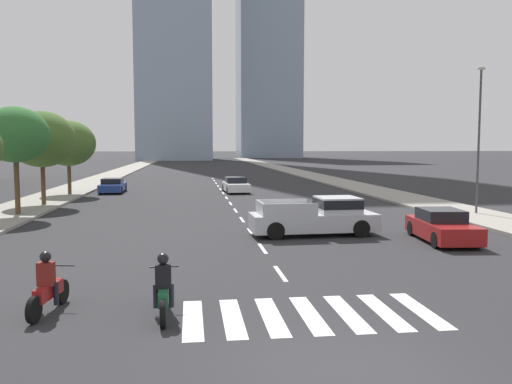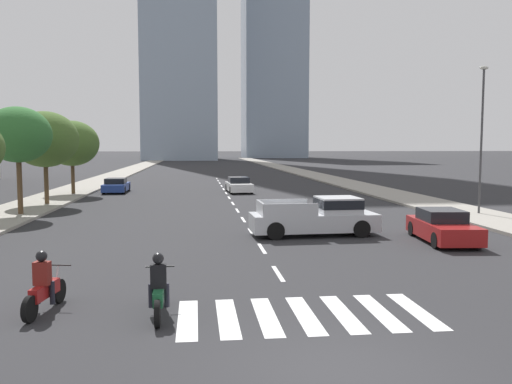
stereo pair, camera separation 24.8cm
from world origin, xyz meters
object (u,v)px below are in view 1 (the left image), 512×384
at_px(pickup_truck, 319,217).
at_px(street_lamp_east, 479,130).
at_px(street_tree_fourth, 68,143).
at_px(motorcycle_trailing, 164,291).
at_px(sedan_red_0, 442,227).
at_px(motorcycle_lead, 48,289).
at_px(street_tree_third, 42,139).
at_px(street_tree_second, 15,135).
at_px(sedan_white_2, 236,185).
at_px(sedan_blue_1, 113,186).

relative_size(pickup_truck, street_lamp_east, 0.68).
height_order(pickup_truck, street_tree_fourth, street_tree_fourth).
distance_m(motorcycle_trailing, street_tree_fourth, 32.46).
bearing_deg(street_tree_fourth, street_lamp_east, -31.00).
height_order(sedan_red_0, street_tree_fourth, street_tree_fourth).
bearing_deg(motorcycle_lead, sedan_red_0, -50.19).
distance_m(pickup_truck, street_tree_third, 20.33).
distance_m(motorcycle_trailing, pickup_truck, 12.15).
distance_m(motorcycle_lead, motorcycle_trailing, 2.75).
distance_m(street_tree_second, street_tree_third, 5.22).
xyz_separation_m(motorcycle_trailing, sedan_red_0, (10.90, 8.26, 0.03)).
distance_m(pickup_truck, sedan_red_0, 5.11).
height_order(sedan_red_0, street_lamp_east, street_lamp_east).
relative_size(motorcycle_trailing, sedan_white_2, 0.51).
bearing_deg(street_tree_fourth, street_tree_second, -90.00).
relative_size(sedan_red_0, street_tree_fourth, 0.77).
bearing_deg(motorcycle_trailing, street_tree_third, 19.26).
relative_size(pickup_truck, street_tree_second, 0.94).
distance_m(sedan_red_0, street_lamp_east, 10.31).
relative_size(motorcycle_lead, motorcycle_trailing, 0.92).
xyz_separation_m(street_tree_second, street_tree_fourth, (0.00, 12.71, -0.40)).
xyz_separation_m(sedan_red_0, street_tree_second, (-19.75, 10.05, 3.92)).
distance_m(pickup_truck, street_tree_fourth, 25.78).
bearing_deg(street_lamp_east, street_tree_third, 162.92).
height_order(pickup_truck, sedan_red_0, pickup_truck).
relative_size(motorcycle_lead, sedan_blue_1, 0.49).
xyz_separation_m(street_lamp_east, street_tree_third, (-25.52, 7.84, -0.49)).
xyz_separation_m(sedan_red_0, street_lamp_east, (5.77, 7.43, 4.22)).
xyz_separation_m(motorcycle_trailing, sedan_white_2, (4.48, 32.22, 0.02)).
height_order(street_tree_second, street_tree_fourth, street_tree_second).
relative_size(motorcycle_lead, street_tree_fourth, 0.36).
distance_m(pickup_truck, sedan_blue_1, 25.92).
height_order(sedan_blue_1, street_tree_third, street_tree_third).
bearing_deg(sedan_blue_1, motorcycle_trailing, -169.94).
distance_m(motorcycle_lead, sedan_red_0, 15.63).
distance_m(pickup_truck, sedan_white_2, 21.89).
relative_size(motorcycle_trailing, street_tree_second, 0.38).
bearing_deg(motorcycle_lead, street_tree_fourth, 21.67).
relative_size(street_lamp_east, street_tree_third, 1.35).
distance_m(motorcycle_trailing, street_tree_third, 25.42).
height_order(motorcycle_trailing, street_lamp_east, street_lamp_east).
relative_size(motorcycle_lead, street_tree_third, 0.34).
bearing_deg(street_lamp_east, sedan_white_2, 126.42).
xyz_separation_m(street_tree_second, street_tree_third, (0.00, 5.22, -0.18)).
bearing_deg(sedan_blue_1, pickup_truck, -152.04).
xyz_separation_m(motorcycle_trailing, pickup_truck, (6.26, 10.41, 0.23)).
bearing_deg(pickup_truck, motorcycle_trailing, -123.16).
distance_m(motorcycle_trailing, sedan_white_2, 32.53).
relative_size(sedan_red_0, street_tree_second, 0.75).
height_order(sedan_blue_1, street_tree_second, street_tree_second).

